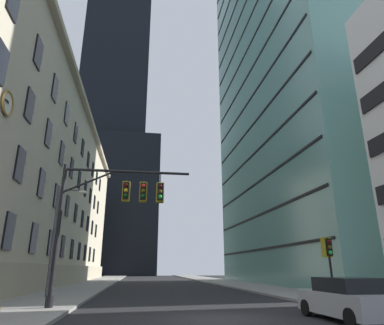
% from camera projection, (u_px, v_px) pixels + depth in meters
% --- Properties ---
extents(ground_plane, '(102.00, 160.00, 0.10)m').
position_uv_depth(ground_plane, '(218.00, 320.00, 12.79)').
color(ground_plane, black).
extents(station_building, '(13.99, 66.43, 22.30)m').
position_uv_depth(station_building, '(18.00, 186.00, 39.26)').
color(station_building, '#BCAF93').
rests_on(station_building, ground).
extents(dark_skyscraper, '(29.50, 29.50, 183.38)m').
position_uv_depth(dark_skyscraper, '(115.00, 102.00, 110.27)').
color(dark_skyscraper, black).
rests_on(dark_skyscraper, ground).
extents(glass_office_midrise, '(19.23, 34.10, 59.87)m').
position_uv_depth(glass_office_midrise, '(310.00, 69.00, 49.09)').
color(glass_office_midrise, slate).
rests_on(glass_office_midrise, ground).
extents(traffic_signal_mast, '(6.64, 0.63, 6.85)m').
position_uv_depth(traffic_signal_mast, '(120.00, 202.00, 17.11)').
color(traffic_signal_mast, black).
rests_on(traffic_signal_mast, sidewalk_left).
extents(traffic_light_near_right, '(0.40, 0.63, 3.32)m').
position_uv_depth(traffic_light_near_right, '(328.00, 251.00, 17.81)').
color(traffic_light_near_right, black).
rests_on(traffic_light_near_right, sidewalk_right).
extents(street_lamppost, '(1.94, 0.32, 7.05)m').
position_uv_depth(street_lamppost, '(59.00, 229.00, 22.20)').
color(street_lamppost, '#47474C').
rests_on(street_lamppost, sidewalk_left).
extents(parked_car, '(1.91, 4.36, 1.54)m').
position_uv_depth(parked_car, '(347.00, 299.00, 12.42)').
color(parked_car, gray).
rests_on(parked_car, ground).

